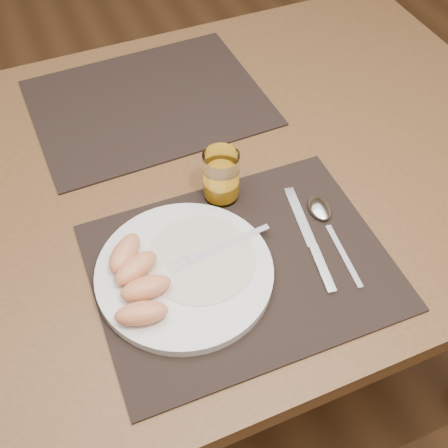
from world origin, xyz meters
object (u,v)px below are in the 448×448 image
placemat_near (241,266)px  fork (211,251)px  plate (185,273)px  knife (313,246)px  table (182,209)px  juice_glass (221,178)px  placemat_far (148,103)px  spoon (323,215)px

placemat_near → fork: 0.05m
plate → knife: (0.21, -0.03, -0.01)m
table → juice_glass: 0.16m
knife → placemat_far: bearing=105.8°
table → placemat_near: placemat_near is taller
placemat_near → placemat_far: same height
knife → juice_glass: bearing=119.3°
table → knife: size_ratio=6.38×
placemat_far → knife: size_ratio=2.05×
placemat_far → fork: 0.41m
placemat_near → placemat_far: 0.44m
knife → juice_glass: 0.19m
placemat_far → knife: knife is taller
plate → spoon: size_ratio=1.40×
placemat_near → fork: (-0.04, 0.03, 0.02)m
table → juice_glass: bearing=-53.5°
fork → juice_glass: 0.14m
knife → spoon: size_ratio=1.14×
plate → placemat_near: bearing=-10.4°
plate → fork: fork is taller
juice_glass → placemat_near: bearing=-101.1°
table → fork: 0.22m
fork → spoon: 0.20m
fork → knife: 0.16m
placemat_far → plate: 0.43m
table → plate: 0.23m
spoon → juice_glass: juice_glass is taller
placemat_near → juice_glass: bearing=78.9°
placemat_far → knife: 0.47m
placemat_far → plate: plate is taller
table → placemat_near: 0.24m
placemat_near → plate: (-0.09, 0.02, 0.01)m
placemat_far → spoon: (0.17, -0.40, 0.01)m
placemat_near → knife: 0.12m
placemat_near → juice_glass: 0.16m
table → spoon: size_ratio=7.28×
juice_glass → table: bearing=126.5°
placemat_near → spoon: bearing=13.0°
placemat_far → plate: (-0.08, -0.42, 0.01)m
placemat_far → fork: bearing=-94.2°
placemat_near → knife: (0.12, -0.01, 0.00)m
table → plate: size_ratio=5.19×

